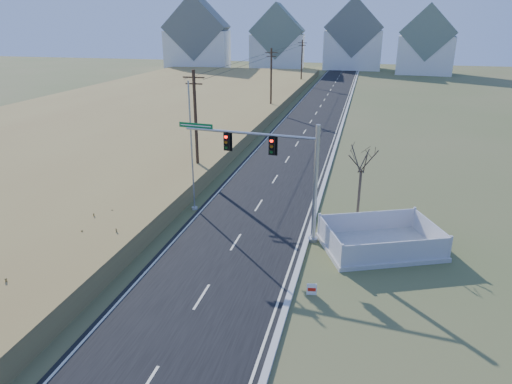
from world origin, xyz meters
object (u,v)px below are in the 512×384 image
open_sign (312,289)px  flagpole (192,161)px  traffic_signal_mast (285,169)px  bare_tree (362,158)px  fence_enclosure (380,244)px

open_sign → flagpole: bearing=127.2°
traffic_signal_mast → bare_tree: (4.38, 2.92, 0.14)m
fence_enclosure → flagpole: bearing=143.6°
traffic_signal_mast → flagpole: flagpole is taller
traffic_signal_mast → flagpole: size_ratio=1.00×
bare_tree → traffic_signal_mast: bearing=-146.3°
open_sign → flagpole: 13.36m
traffic_signal_mast → open_sign: (2.52, -6.09, -4.10)m
fence_enclosure → flagpole: 13.54m
fence_enclosure → bare_tree: bare_tree is taller
traffic_signal_mast → fence_enclosure: traffic_signal_mast is taller
fence_enclosure → open_sign: 6.68m
traffic_signal_mast → open_sign: size_ratio=14.75×
traffic_signal_mast → bare_tree: traffic_signal_mast is taller
open_sign → bare_tree: size_ratio=0.11×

